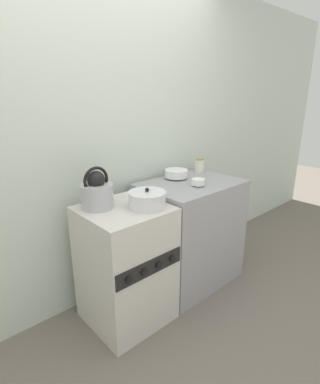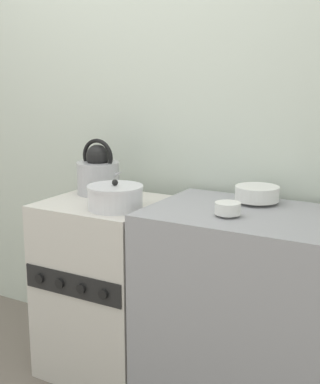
{
  "view_description": "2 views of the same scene",
  "coord_description": "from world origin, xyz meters",
  "px_view_note": "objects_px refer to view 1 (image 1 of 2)",
  "views": [
    {
      "loc": [
        -1.07,
        -1.27,
        1.59
      ],
      "look_at": [
        0.32,
        0.26,
        0.91
      ],
      "focal_mm": 28.0,
      "sensor_mm": 36.0,
      "label": 1
    },
    {
      "loc": [
        1.45,
        -1.76,
        1.48
      ],
      "look_at": [
        0.32,
        0.23,
        0.96
      ],
      "focal_mm": 50.0,
      "sensor_mm": 36.0,
      "label": 2
    }
  ],
  "objects_px": {
    "kettle": "(97,192)",
    "cooking_pot": "(147,199)",
    "stove": "(126,265)",
    "small_ceramic_bowl": "(198,182)",
    "storage_jar": "(199,165)",
    "enamel_bowl": "(176,174)"
  },
  "relations": [
    {
      "from": "kettle",
      "to": "cooking_pot",
      "type": "bearing_deg",
      "value": -40.94
    },
    {
      "from": "stove",
      "to": "small_ceramic_bowl",
      "type": "xyz_separation_m",
      "value": [
        0.66,
        -0.08,
        0.5
      ]
    },
    {
      "from": "cooking_pot",
      "to": "storage_jar",
      "type": "xyz_separation_m",
      "value": [
        0.89,
        0.31,
        0.04
      ]
    },
    {
      "from": "stove",
      "to": "storage_jar",
      "type": "distance_m",
      "value": 1.16
    },
    {
      "from": "small_ceramic_bowl",
      "to": "stove",
      "type": "bearing_deg",
      "value": 173.36
    },
    {
      "from": "stove",
      "to": "enamel_bowl",
      "type": "xyz_separation_m",
      "value": [
        0.69,
        0.19,
        0.51
      ]
    },
    {
      "from": "kettle",
      "to": "small_ceramic_bowl",
      "type": "relative_size",
      "value": 2.65
    },
    {
      "from": "small_ceramic_bowl",
      "to": "storage_jar",
      "type": "relative_size",
      "value": 0.85
    },
    {
      "from": "cooking_pot",
      "to": "small_ceramic_bowl",
      "type": "xyz_separation_m",
      "value": [
        0.54,
        0.02,
        0.01
      ]
    },
    {
      "from": "stove",
      "to": "cooking_pot",
      "type": "xyz_separation_m",
      "value": [
        0.12,
        -0.1,
        0.49
      ]
    },
    {
      "from": "enamel_bowl",
      "to": "small_ceramic_bowl",
      "type": "relative_size",
      "value": 1.84
    },
    {
      "from": "small_ceramic_bowl",
      "to": "storage_jar",
      "type": "xyz_separation_m",
      "value": [
        0.35,
        0.29,
        0.03
      ]
    },
    {
      "from": "stove",
      "to": "storage_jar",
      "type": "xyz_separation_m",
      "value": [
        1.01,
        0.22,
        0.53
      ]
    },
    {
      "from": "stove",
      "to": "kettle",
      "type": "distance_m",
      "value": 0.57
    },
    {
      "from": "enamel_bowl",
      "to": "small_ceramic_bowl",
      "type": "distance_m",
      "value": 0.27
    },
    {
      "from": "storage_jar",
      "to": "stove",
      "type": "bearing_deg",
      "value": -167.98
    },
    {
      "from": "kettle",
      "to": "small_ceramic_bowl",
      "type": "xyz_separation_m",
      "value": [
        0.78,
        -0.2,
        -0.04
      ]
    },
    {
      "from": "kettle",
      "to": "storage_jar",
      "type": "relative_size",
      "value": 2.25
    },
    {
      "from": "kettle",
      "to": "stove",
      "type": "bearing_deg",
      "value": -44.12
    },
    {
      "from": "cooking_pot",
      "to": "storage_jar",
      "type": "height_order",
      "value": "storage_jar"
    },
    {
      "from": "stove",
      "to": "enamel_bowl",
      "type": "height_order",
      "value": "enamel_bowl"
    },
    {
      "from": "enamel_bowl",
      "to": "storage_jar",
      "type": "bearing_deg",
      "value": 3.83
    }
  ]
}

